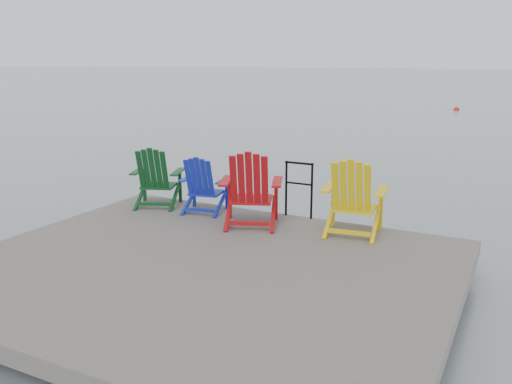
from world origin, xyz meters
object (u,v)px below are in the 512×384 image
at_px(chair_yellow, 353,197).
at_px(buoy_b, 456,110).
at_px(chair_green, 156,177).
at_px(chair_blue, 203,184).
at_px(chair_red, 251,188).
at_px(handrail, 299,184).

height_order(chair_yellow, buoy_b, chair_yellow).
bearing_deg(buoy_b, chair_yellow, -85.71).
xyz_separation_m(chair_green, chair_blue, (0.92, 0.05, -0.04)).
distance_m(chair_green, chair_red, 1.98).
height_order(chair_blue, buoy_b, chair_blue).
bearing_deg(handrail, buoy_b, 92.18).
xyz_separation_m(chair_blue, chair_yellow, (2.54, -0.03, 0.09)).
height_order(handrail, chair_yellow, chair_yellow).
bearing_deg(chair_yellow, chair_green, 172.56).
xyz_separation_m(handrail, chair_blue, (-1.50, -0.47, -0.06)).
distance_m(chair_green, chair_yellow, 3.46).
distance_m(handrail, buoy_b, 27.33).
bearing_deg(chair_green, chair_red, -28.99).
height_order(chair_blue, chair_red, chair_red).
relative_size(chair_green, chair_red, 0.89).
xyz_separation_m(chair_blue, chair_red, (1.04, -0.31, 0.11)).
height_order(chair_red, buoy_b, chair_red).
bearing_deg(chair_green, chair_blue, -18.35).
distance_m(chair_blue, chair_yellow, 2.54).
distance_m(chair_red, buoy_b, 28.11).
xyz_separation_m(chair_yellow, buoy_b, (-2.08, 27.79, -1.07)).
height_order(chair_green, buoy_b, chair_green).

